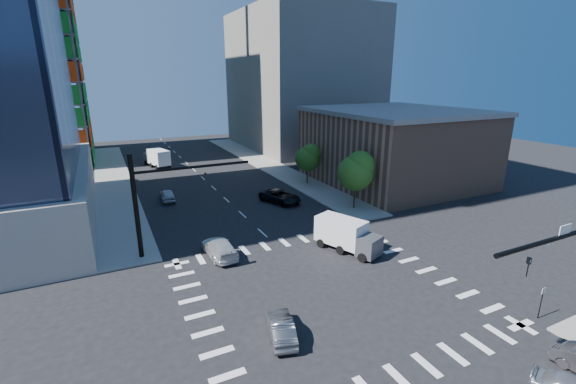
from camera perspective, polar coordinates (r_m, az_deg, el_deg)
ground at (r=29.32m, az=5.47°, el=-14.30°), size 160.00×160.00×0.00m
road_markings at (r=29.31m, az=5.47°, el=-14.29°), size 20.00×20.00×0.01m
sidewalk_ne at (r=68.17m, az=-3.06°, el=4.07°), size 5.00×60.00×0.15m
sidewalk_nw at (r=63.07m, az=-24.45°, el=1.51°), size 5.00×60.00×0.15m
commercial_building at (r=58.65m, az=15.43°, el=6.62°), size 20.50×22.50×10.60m
bg_building_ne at (r=86.29m, az=1.94°, el=16.10°), size 24.00×30.00×28.00m
signal_mast_nw at (r=34.29m, az=-19.28°, el=-0.43°), size 10.20×0.40×9.00m
tree_south at (r=44.96m, az=10.20°, el=3.16°), size 4.16×4.16×6.82m
tree_north at (r=55.13m, az=3.07°, el=5.17°), size 3.54×3.52×5.78m
no_parking_sign at (r=30.32m, az=33.45°, el=-13.15°), size 0.30×0.06×2.20m
car_nb_far at (r=47.67m, az=-1.18°, el=-0.66°), size 4.52×6.20×1.57m
car_sb_near at (r=34.40m, az=-10.12°, el=-8.10°), size 2.37×5.37×1.53m
car_sb_mid at (r=50.72m, az=-17.42°, el=-0.46°), size 1.91×4.25×1.42m
car_sb_cross at (r=24.46m, az=-1.00°, el=-19.43°), size 2.39×4.16×1.30m
box_truck_near at (r=34.92m, az=9.03°, el=-6.75°), size 4.20×5.94×2.87m
box_truck_far at (r=70.65m, az=-18.90°, el=4.69°), size 3.90×6.21×3.03m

